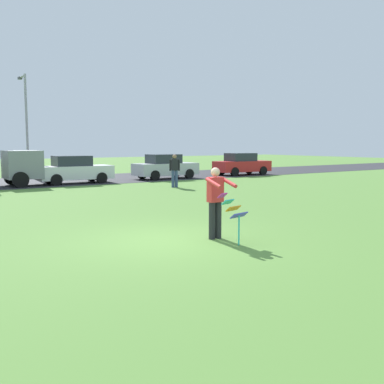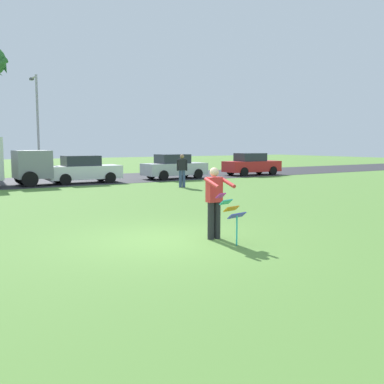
# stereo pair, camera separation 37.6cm
# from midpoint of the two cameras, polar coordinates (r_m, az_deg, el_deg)

# --- Properties ---
(ground_plane) EXTENTS (120.00, 120.00, 0.00)m
(ground_plane) POSITION_cam_midpoint_polar(r_m,az_deg,el_deg) (10.72, -4.28, -6.19)
(ground_plane) COLOR #568438
(road_strip) EXTENTS (120.00, 8.00, 0.01)m
(road_strip) POSITION_cam_midpoint_polar(r_m,az_deg,el_deg) (28.13, -23.29, 1.03)
(road_strip) COLOR #2D2D33
(road_strip) RESTS_ON ground
(person_kite_flyer) EXTENTS (0.56, 0.67, 1.73)m
(person_kite_flyer) POSITION_cam_midpoint_polar(r_m,az_deg,el_deg) (10.72, 2.04, -1.02)
(person_kite_flyer) COLOR #26262B
(person_kite_flyer) RESTS_ON ground
(kite_held) EXTENTS (0.53, 0.69, 1.16)m
(kite_held) POSITION_cam_midpoint_polar(r_m,az_deg,el_deg) (10.20, 4.24, -2.36)
(kite_held) COLOR #D83399
(kite_held) RESTS_ON ground
(parked_car_white) EXTENTS (4.23, 1.90, 1.60)m
(parked_car_white) POSITION_cam_midpoint_polar(r_m,az_deg,el_deg) (26.61, -15.20, 2.71)
(parked_car_white) COLOR white
(parked_car_white) RESTS_ON ground
(parked_car_silver) EXTENTS (4.24, 1.91, 1.60)m
(parked_car_silver) POSITION_cam_midpoint_polar(r_m,az_deg,el_deg) (29.14, -3.80, 3.20)
(parked_car_silver) COLOR silver
(parked_car_silver) RESTS_ON ground
(parked_car_red) EXTENTS (4.26, 1.96, 1.60)m
(parked_car_red) POSITION_cam_midpoint_polar(r_m,az_deg,el_deg) (32.90, 6.05, 3.52)
(parked_car_red) COLOR red
(parked_car_red) RESTS_ON ground
(streetlight_pole) EXTENTS (0.24, 1.65, 7.00)m
(streetlight_pole) POSITION_cam_midpoint_polar(r_m,az_deg,el_deg) (33.17, -20.74, 8.75)
(streetlight_pole) COLOR #9E9EA3
(streetlight_pole) RESTS_ON ground
(person_walker_near) EXTENTS (0.55, 0.32, 1.73)m
(person_walker_near) POSITION_cam_midpoint_polar(r_m,az_deg,el_deg) (23.43, -2.69, 2.86)
(person_walker_near) COLOR #384772
(person_walker_near) RESTS_ON ground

